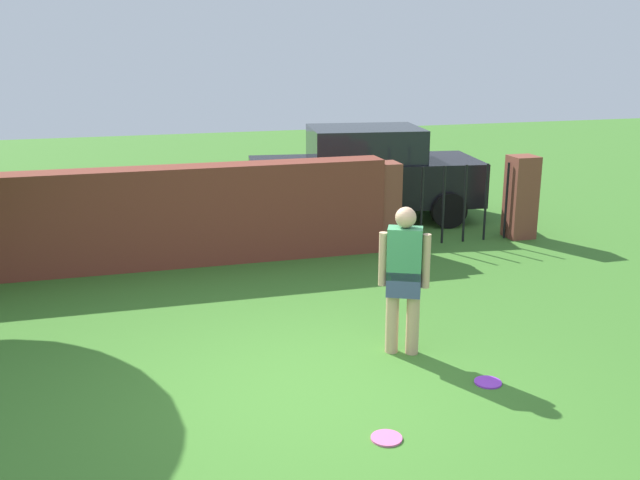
# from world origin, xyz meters

# --- Properties ---
(ground_plane) EXTENTS (40.00, 40.00, 0.00)m
(ground_plane) POSITION_xyz_m (0.00, 0.00, 0.00)
(ground_plane) COLOR #3D7528
(brick_wall) EXTENTS (7.64, 0.50, 1.49)m
(brick_wall) POSITION_xyz_m (-1.50, 4.51, 0.74)
(brick_wall) COLOR brown
(brick_wall) RESTS_ON ground
(person) EXTENTS (0.50, 0.35, 1.62)m
(person) POSITION_xyz_m (1.19, 0.64, 0.90)
(person) COLOR tan
(person) RESTS_ON ground
(fence_gate) EXTENTS (2.90, 0.44, 1.40)m
(fence_gate) POSITION_xyz_m (3.65, 4.51, 0.70)
(fence_gate) COLOR brown
(fence_gate) RESTS_ON ground
(car) EXTENTS (4.38, 2.32, 1.72)m
(car) POSITION_xyz_m (2.76, 6.44, 0.86)
(car) COLOR black
(car) RESTS_ON ground
(frisbee_purple) EXTENTS (0.27, 0.27, 0.02)m
(frisbee_purple) POSITION_xyz_m (1.74, -0.27, 0.01)
(frisbee_purple) COLOR purple
(frisbee_purple) RESTS_ON ground
(frisbee_pink) EXTENTS (0.27, 0.27, 0.02)m
(frisbee_pink) POSITION_xyz_m (0.41, -0.97, 0.01)
(frisbee_pink) COLOR pink
(frisbee_pink) RESTS_ON ground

